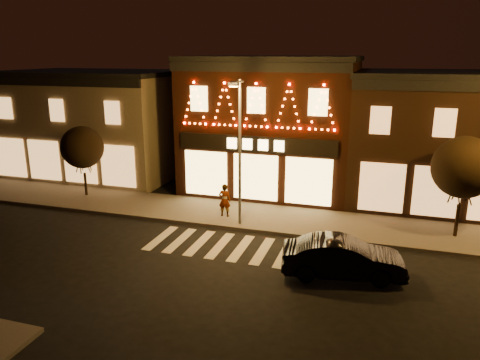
% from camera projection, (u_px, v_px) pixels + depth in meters
% --- Properties ---
extents(ground, '(120.00, 120.00, 0.00)m').
position_uv_depth(ground, '(184.00, 286.00, 17.30)').
color(ground, black).
rests_on(ground, ground).
extents(sidewalk_far, '(44.00, 4.00, 0.15)m').
position_uv_depth(sidewalk_far, '(282.00, 219.00, 24.05)').
color(sidewalk_far, '#47423D').
rests_on(sidewalk_far, ground).
extents(building_left, '(12.20, 8.28, 7.30)m').
position_uv_depth(building_left, '(96.00, 123.00, 32.94)').
color(building_left, '#6E654E').
rests_on(building_left, ground).
extents(building_pulp, '(10.20, 8.34, 8.30)m').
position_uv_depth(building_pulp, '(273.00, 124.00, 29.03)').
color(building_pulp, black).
rests_on(building_pulp, ground).
extents(building_right_a, '(9.20, 8.28, 7.50)m').
position_uv_depth(building_right_a, '(434.00, 138.00, 26.41)').
color(building_right_a, black).
rests_on(building_right_a, ground).
extents(streetlamp_mid, '(0.48, 1.64, 7.15)m').
position_uv_depth(streetlamp_mid, '(239.00, 143.00, 21.97)').
color(streetlamp_mid, '#59595E').
rests_on(streetlamp_mid, sidewalk_far).
extents(tree_left, '(2.51, 2.51, 4.20)m').
position_uv_depth(tree_left, '(82.00, 147.00, 27.20)').
color(tree_left, black).
rests_on(tree_left, sidewalk_far).
extents(tree_right, '(2.84, 2.84, 4.75)m').
position_uv_depth(tree_right, '(464.00, 167.00, 20.81)').
color(tree_right, black).
rests_on(tree_right, sidewalk_far).
extents(dark_sedan, '(4.92, 2.40, 1.55)m').
position_uv_depth(dark_sedan, '(343.00, 258.00, 17.89)').
color(dark_sedan, black).
rests_on(dark_sedan, ground).
extents(pedestrian, '(0.66, 0.46, 1.76)m').
position_uv_depth(pedestrian, '(225.00, 200.00, 24.09)').
color(pedestrian, gray).
rests_on(pedestrian, sidewalk_far).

